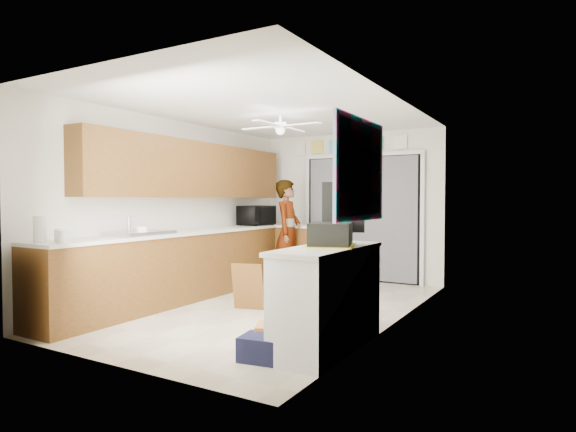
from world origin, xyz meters
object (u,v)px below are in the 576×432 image
at_px(cup, 142,231).
at_px(navy_crate, 261,348).
at_px(microwave, 256,215).
at_px(dog, 335,276).
at_px(cardboard_box, 278,338).
at_px(paper_towel_roll, 40,229).
at_px(man, 288,232).
at_px(suitcase, 331,234).

height_order(cup, navy_crate, cup).
xyz_separation_m(microwave, cup, (0.10, -2.60, -0.11)).
bearing_deg(cup, navy_crate, -17.68).
height_order(navy_crate, dog, dog).
distance_m(cup, cardboard_box, 2.35).
distance_m(microwave, navy_crate, 4.10).
bearing_deg(paper_towel_roll, navy_crate, 11.16).
xyz_separation_m(microwave, navy_crate, (2.25, -3.28, -1.00)).
bearing_deg(man, microwave, 84.21).
distance_m(paper_towel_roll, man, 3.87).
bearing_deg(navy_crate, man, 116.54).
height_order(cup, paper_towel_roll, paper_towel_roll).
bearing_deg(microwave, cup, -175.93).
distance_m(suitcase, cardboard_box, 1.07).
height_order(suitcase, dog, suitcase).
relative_size(microwave, cardboard_box, 1.51).
relative_size(microwave, suitcase, 1.19).
xyz_separation_m(microwave, dog, (1.53, -0.21, -0.86)).
relative_size(microwave, man, 0.35).
relative_size(cardboard_box, dog, 0.64).
height_order(cardboard_box, navy_crate, cardboard_box).
bearing_deg(suitcase, paper_towel_roll, -174.54).
xyz_separation_m(microwave, paper_towel_roll, (-0.12, -3.75, -0.03)).
relative_size(navy_crate, man, 0.20).
bearing_deg(cup, microwave, 92.15).
distance_m(microwave, dog, 1.77).
bearing_deg(dog, microwave, -172.41).
bearing_deg(cup, paper_towel_roll, -100.57).
distance_m(microwave, suitcase, 3.64).
distance_m(navy_crate, man, 3.80).
bearing_deg(man, cup, 158.95).
xyz_separation_m(cup, paper_towel_roll, (-0.21, -1.15, 0.08)).
bearing_deg(paper_towel_roll, microwave, 88.21).
xyz_separation_m(suitcase, man, (-1.99, 2.63, -0.20)).
bearing_deg(suitcase, cup, 162.33).
distance_m(cup, man, 2.70).
height_order(navy_crate, man, man).
bearing_deg(paper_towel_roll, cardboard_box, 17.51).
bearing_deg(suitcase, cardboard_box, -145.14).
relative_size(cardboard_box, navy_crate, 1.13).
distance_m(microwave, cup, 2.60).
xyz_separation_m(cup, man, (0.48, 2.65, -0.15)).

